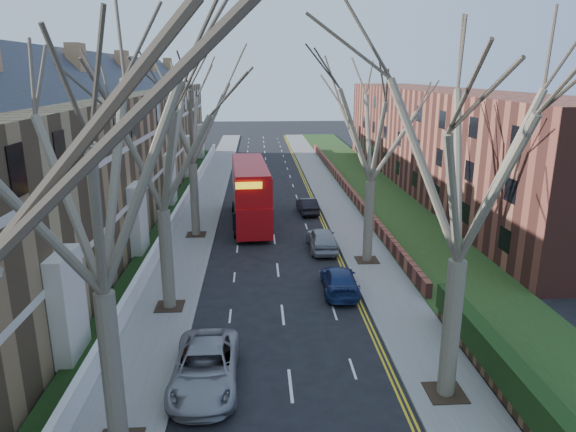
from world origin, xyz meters
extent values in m
cube|color=slate|center=(-6.00, 39.00, 0.06)|extent=(3.00, 102.00, 0.12)
cube|color=slate|center=(6.00, 39.00, 0.06)|extent=(3.00, 102.00, 0.12)
cube|color=olive|center=(-13.80, 31.00, 5.00)|extent=(9.00, 78.00, 10.00)
cube|color=#282B31|center=(-13.80, 31.00, 11.00)|extent=(4.67, 78.00, 4.67)
cube|color=beige|center=(-9.35, 31.00, 3.50)|extent=(0.12, 78.00, 0.35)
cube|color=beige|center=(-9.35, 31.00, 7.00)|extent=(0.12, 78.00, 0.35)
cube|color=brown|center=(17.50, 43.00, 5.00)|extent=(8.00, 54.00, 10.00)
cube|color=brown|center=(7.70, 43.00, 0.57)|extent=(0.35, 54.00, 0.90)
cube|color=white|center=(-7.65, 31.00, 0.62)|extent=(0.30, 78.00, 1.00)
cube|color=#233914|center=(10.50, 39.00, 0.15)|extent=(6.00, 102.00, 0.06)
cylinder|color=brown|center=(-5.70, 6.00, 2.75)|extent=(0.64, 0.64, 5.25)
cylinder|color=brown|center=(-5.70, 16.00, 2.66)|extent=(0.64, 0.64, 5.07)
cube|color=#2D2116|center=(-5.70, 16.00, 0.14)|extent=(1.40, 1.40, 0.05)
cylinder|color=brown|center=(-5.70, 28.00, 2.75)|extent=(0.60, 0.60, 5.25)
cube|color=#2D2116|center=(-5.70, 28.00, 0.14)|extent=(1.40, 1.40, 0.05)
cylinder|color=brown|center=(5.70, 8.00, 2.75)|extent=(0.64, 0.64, 5.25)
cube|color=#2D2116|center=(5.70, 8.00, 0.14)|extent=(1.40, 1.40, 0.05)
cylinder|color=brown|center=(5.70, 22.00, 2.66)|extent=(0.60, 0.60, 5.07)
cube|color=#2D2116|center=(5.70, 22.00, 0.14)|extent=(1.40, 1.40, 0.05)
cube|color=#A70B0F|center=(-1.73, 31.15, 1.48)|extent=(3.27, 11.42, 2.26)
cube|color=#A70B0F|center=(-1.73, 31.15, 3.63)|extent=(3.23, 10.85, 2.05)
cube|color=black|center=(-1.73, 31.15, 1.94)|extent=(3.23, 10.52, 0.92)
cube|color=black|center=(-1.73, 31.15, 3.73)|extent=(3.22, 10.29, 0.92)
imported|color=gray|center=(-3.24, 9.24, 0.75)|extent=(2.50, 5.40, 1.50)
imported|color=navy|center=(3.24, 17.60, 0.66)|extent=(2.01, 4.59, 1.31)
imported|color=#94989C|center=(3.15, 24.53, 0.77)|extent=(1.88, 4.54, 1.54)
imported|color=black|center=(3.06, 33.96, 0.66)|extent=(1.72, 4.13, 1.33)
camera|label=1|loc=(-1.13, -8.17, 11.60)|focal=32.00mm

